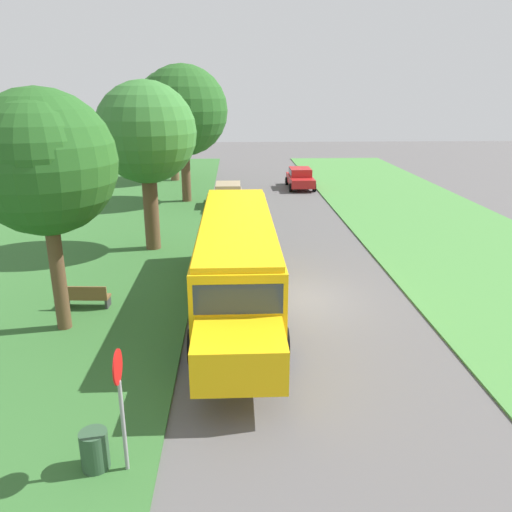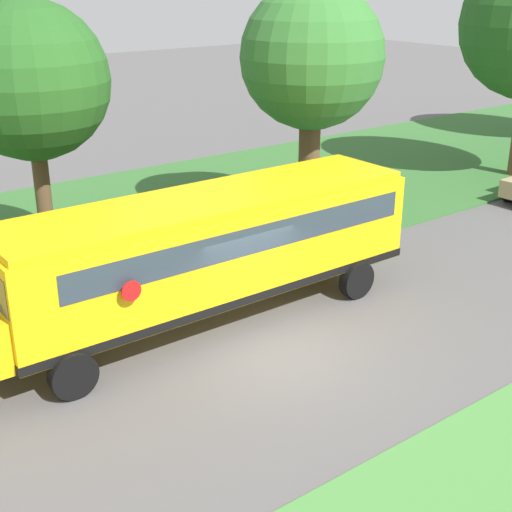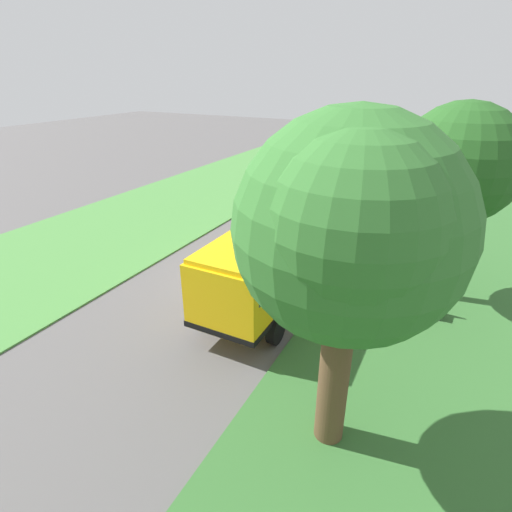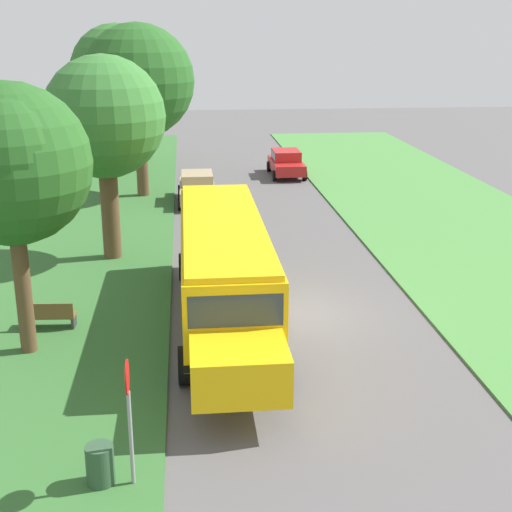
# 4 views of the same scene
# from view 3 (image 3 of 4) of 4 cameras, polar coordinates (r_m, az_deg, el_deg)

# --- Properties ---
(ground_plane) EXTENTS (120.00, 120.00, 0.00)m
(ground_plane) POSITION_cam_3_polar(r_m,az_deg,el_deg) (17.73, -2.97, -2.92)
(ground_plane) COLOR #565454
(grass_verge) EXTENTS (12.00, 80.00, 0.08)m
(grass_verge) POSITION_cam_3_polar(r_m,az_deg,el_deg) (15.91, 30.54, -10.16)
(grass_verge) COLOR #33662D
(grass_verge) RESTS_ON ground
(grass_far_side) EXTENTS (10.00, 80.00, 0.07)m
(grass_far_side) POSITION_cam_3_polar(r_m,az_deg,el_deg) (23.22, -22.57, 2.15)
(grass_far_side) COLOR #47843D
(grass_far_side) RESTS_ON ground
(school_bus) EXTENTS (2.85, 12.42, 3.16)m
(school_bus) POSITION_cam_3_polar(r_m,az_deg,el_deg) (16.37, 4.81, 2.02)
(school_bus) COLOR yellow
(school_bus) RESTS_ON ground
(oak_tree_beside_bus) EXTENTS (4.23, 4.23, 7.45)m
(oak_tree_beside_bus) POSITION_cam_3_polar(r_m,az_deg,el_deg) (16.05, 26.97, 12.00)
(oak_tree_beside_bus) COLOR brown
(oak_tree_beside_bus) RESTS_ON ground
(oak_tree_roadside_mid) EXTENTS (4.56, 4.67, 7.81)m
(oak_tree_roadside_mid) POSITION_cam_3_polar(r_m,az_deg,el_deg) (7.64, 13.32, 3.69)
(oak_tree_roadside_mid) COLOR brown
(oak_tree_roadside_mid) RESTS_ON ground
(stop_sign) EXTENTS (0.08, 0.68, 2.74)m
(stop_sign) POSITION_cam_3_polar(r_m,az_deg,el_deg) (23.30, 17.99, 7.39)
(stop_sign) COLOR gray
(stop_sign) RESTS_ON ground
(park_bench) EXTENTS (1.63, 0.60, 0.92)m
(park_bench) POSITION_cam_3_polar(r_m,az_deg,el_deg) (16.11, 22.48, -6.13)
(park_bench) COLOR brown
(park_bench) RESTS_ON ground
(trash_bin) EXTENTS (0.56, 0.56, 0.90)m
(trash_bin) POSITION_cam_3_polar(r_m,az_deg,el_deg) (23.54, 19.06, 4.10)
(trash_bin) COLOR #2D4C33
(trash_bin) RESTS_ON ground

